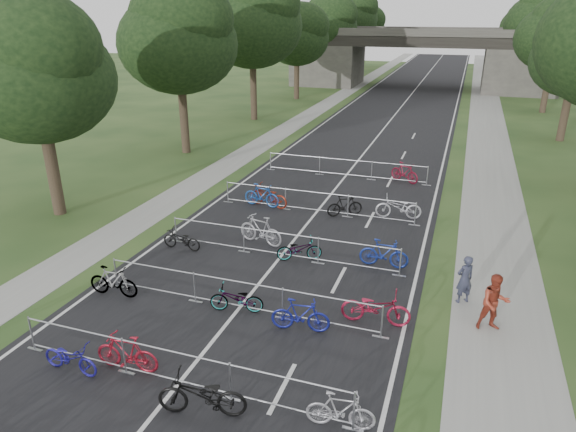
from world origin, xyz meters
TOP-DOWN VIEW (x-y plane):
  - road at (0.00, 50.00)m, footprint 11.00×140.00m
  - sidewalk_right at (8.00, 50.00)m, footprint 3.00×140.00m
  - sidewalk_left at (-7.50, 50.00)m, footprint 2.00×140.00m
  - lane_markings at (0.00, 50.00)m, footprint 0.12×140.00m
  - overpass_bridge at (0.00, 65.00)m, footprint 31.00×8.00m
  - tree_left_0 at (-11.39, 15.93)m, footprint 6.72×6.72m
  - tree_left_1 at (-11.39, 27.93)m, footprint 7.56×7.56m
  - tree_left_2 at (-11.39, 39.93)m, footprint 8.40×8.40m
  - tree_left_3 at (-11.39, 51.93)m, footprint 6.72×6.72m
  - tree_right_3 at (13.11, 51.93)m, footprint 7.17×7.17m
  - tree_left_4 at (-11.39, 63.93)m, footprint 7.56×7.56m
  - tree_right_4 at (13.11, 63.93)m, footprint 8.18×8.18m
  - tree_left_5 at (-11.39, 75.93)m, footprint 8.40×8.40m
  - tree_right_5 at (13.11, 75.93)m, footprint 6.16×6.16m
  - tree_left_6 at (-11.39, 87.93)m, footprint 6.72×6.72m
  - tree_right_6 at (13.11, 87.93)m, footprint 7.17×7.17m
  - barrier_row_2 at (0.00, 7.20)m, footprint 9.70×0.08m
  - barrier_row_3 at (0.00, 11.00)m, footprint 9.70×0.08m
  - barrier_row_4 at (0.00, 15.00)m, footprint 9.70×0.08m
  - barrier_row_5 at (0.00, 20.00)m, footprint 9.70×0.08m
  - barrier_row_6 at (0.00, 26.00)m, footprint 9.70×0.08m
  - bike_8 at (-2.93, 6.78)m, footprint 1.72×0.65m
  - bike_9 at (-1.55, 7.34)m, footprint 1.84×0.64m
  - bike_10 at (1.12, 6.51)m, footprint 2.26×1.23m
  - bike_11 at (4.30, 7.18)m, footprint 1.66×0.67m
  - bike_12 at (-4.30, 10.46)m, footprint 1.82×0.61m
  - bike_13 at (0.01, 10.90)m, footprint 1.82×0.96m
  - bike_14 at (2.25, 10.56)m, footprint 1.84×0.78m
  - bike_15 at (4.30, 11.69)m, footprint 2.18×0.92m
  - bike_16 at (-3.99, 14.39)m, footprint 1.67×0.61m
  - bike_17 at (-1.18, 15.93)m, footprint 2.14×1.06m
  - bike_18 at (0.77, 15.04)m, footprint 1.84×1.26m
  - bike_19 at (3.93, 15.53)m, footprint 1.85×0.58m
  - bike_20 at (-2.78, 20.02)m, footprint 1.92×0.71m
  - bike_21 at (-2.45, 20.08)m, footprint 2.19×1.13m
  - bike_22 at (1.36, 20.10)m, footprint 1.70×1.31m
  - bike_23 at (3.77, 20.60)m, footprint 2.17×1.06m
  - bike_27 at (3.34, 26.21)m, footprint 1.84×1.39m
  - pedestrian_a at (6.80, 13.88)m, footprint 0.73×0.68m
  - pedestrian_b at (7.67, 12.54)m, footprint 1.05×0.92m

SIDE VIEW (x-z plane):
  - lane_markings at x=0.00m, z-range 0.00..0.00m
  - road at x=0.00m, z-range 0.00..0.01m
  - sidewalk_right at x=8.00m, z-range 0.00..0.01m
  - sidewalk_left at x=-7.50m, z-range 0.00..0.01m
  - bike_16 at x=-3.99m, z-range 0.00..0.87m
  - bike_8 at x=-2.93m, z-range 0.00..0.89m
  - bike_13 at x=0.01m, z-range 0.00..0.91m
  - bike_18 at x=0.77m, z-range 0.00..0.91m
  - bike_11 at x=4.30m, z-range 0.00..0.97m
  - bike_22 at x=1.36m, z-range 0.00..1.03m
  - bike_14 at x=2.25m, z-range 0.00..1.07m
  - bike_12 at x=-4.30m, z-range 0.00..1.08m
  - bike_9 at x=-1.55m, z-range 0.00..1.08m
  - barrier_row_2 at x=0.00m, z-range 0.00..1.10m
  - barrier_row_3 at x=0.00m, z-range 0.00..1.10m
  - barrier_row_4 at x=0.00m, z-range 0.00..1.10m
  - barrier_row_5 at x=0.00m, z-range 0.00..1.10m
  - barrier_row_6 at x=0.00m, z-range 0.00..1.10m
  - bike_23 at x=3.77m, z-range 0.00..1.09m
  - bike_21 at x=-2.45m, z-range 0.00..1.10m
  - bike_19 at x=3.93m, z-range 0.00..1.10m
  - bike_27 at x=3.34m, z-range 0.00..1.10m
  - bike_15 at x=4.30m, z-range 0.00..1.11m
  - bike_10 at x=1.12m, z-range 0.00..1.13m
  - bike_20 at x=-2.78m, z-range 0.00..1.13m
  - bike_17 at x=-1.18m, z-range 0.00..1.24m
  - pedestrian_a at x=6.80m, z-range 0.00..1.67m
  - pedestrian_b at x=7.67m, z-range 0.00..1.82m
  - overpass_bridge at x=0.00m, z-range 0.01..7.06m
  - tree_right_5 at x=13.11m, z-range 1.25..10.64m
  - tree_left_0 at x=-11.39m, z-range 1.36..11.61m
  - tree_left_3 at x=-11.39m, z-range 1.36..11.61m
  - tree_left_6 at x=-11.39m, z-range 1.36..11.61m
  - tree_right_3 at x=13.11m, z-range 1.46..12.39m
  - tree_right_6 at x=13.11m, z-range 1.46..12.39m
  - tree_left_1 at x=-11.39m, z-range 1.54..13.07m
  - tree_left_4 at x=-11.39m, z-range 1.54..13.07m
  - tree_right_4 at x=13.11m, z-range 1.67..14.13m
  - tree_left_2 at x=-11.39m, z-range 1.71..14.52m
  - tree_left_5 at x=-11.39m, z-range 1.71..14.52m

